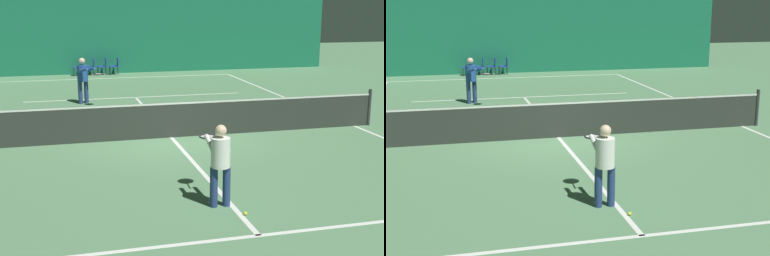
% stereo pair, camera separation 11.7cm
% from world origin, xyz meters
% --- Properties ---
extents(ground_plane, '(60.00, 60.00, 0.00)m').
position_xyz_m(ground_plane, '(0.00, 0.00, 0.00)').
color(ground_plane, '#56845B').
extents(backdrop_curtain, '(23.00, 0.12, 4.44)m').
position_xyz_m(backdrop_curtain, '(0.00, 13.78, 2.22)').
color(backdrop_curtain, '#196B4C').
rests_on(backdrop_curtain, ground).
extents(court_line_baseline_far, '(11.00, 0.10, 0.00)m').
position_xyz_m(court_line_baseline_far, '(0.00, 11.90, 0.00)').
color(court_line_baseline_far, white).
rests_on(court_line_baseline_far, ground).
extents(court_line_service_far, '(8.25, 0.10, 0.00)m').
position_xyz_m(court_line_service_far, '(0.00, 6.40, 0.00)').
color(court_line_service_far, white).
rests_on(court_line_service_far, ground).
extents(court_line_service_near, '(8.25, 0.10, 0.00)m').
position_xyz_m(court_line_service_near, '(0.00, -6.40, 0.00)').
color(court_line_service_near, white).
rests_on(court_line_service_near, ground).
extents(court_line_sideline_right, '(0.10, 23.80, 0.00)m').
position_xyz_m(court_line_sideline_right, '(5.50, 0.00, 0.00)').
color(court_line_sideline_right, white).
rests_on(court_line_sideline_right, ground).
extents(court_line_centre, '(0.10, 12.80, 0.00)m').
position_xyz_m(court_line_centre, '(0.00, 0.00, 0.00)').
color(court_line_centre, white).
rests_on(court_line_centre, ground).
extents(tennis_net, '(12.00, 0.10, 1.07)m').
position_xyz_m(tennis_net, '(0.00, 0.00, 0.51)').
color(tennis_net, '#2D332D').
rests_on(tennis_net, ground).
extents(player_near, '(0.39, 1.28, 1.49)m').
position_xyz_m(player_near, '(-0.21, -5.01, 0.87)').
color(player_near, navy).
rests_on(player_near, ground).
extents(player_far, '(0.98, 1.32, 1.63)m').
position_xyz_m(player_far, '(-1.97, 5.62, 0.95)').
color(player_far, navy).
rests_on(player_far, ground).
extents(courtside_chair_0, '(0.44, 0.44, 0.84)m').
position_xyz_m(courtside_chair_0, '(-1.76, 13.23, 0.49)').
color(courtside_chair_0, '#2D2D2D').
rests_on(courtside_chair_0, ground).
extents(courtside_chair_1, '(0.44, 0.44, 0.84)m').
position_xyz_m(courtside_chair_1, '(-1.17, 13.23, 0.49)').
color(courtside_chair_1, '#2D2D2D').
rests_on(courtside_chair_1, ground).
extents(courtside_chair_2, '(0.44, 0.44, 0.84)m').
position_xyz_m(courtside_chair_2, '(-0.58, 13.23, 0.49)').
color(courtside_chair_2, '#2D2D2D').
rests_on(courtside_chair_2, ground).
extents(courtside_chair_3, '(0.44, 0.44, 0.84)m').
position_xyz_m(courtside_chair_3, '(0.02, 13.23, 0.49)').
color(courtside_chair_3, '#2D2D2D').
rests_on(courtside_chair_3, ground).
extents(tennis_ball, '(0.07, 0.07, 0.07)m').
position_xyz_m(tennis_ball, '(0.08, -5.58, 0.03)').
color(tennis_ball, '#D1DB33').
rests_on(tennis_ball, ground).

